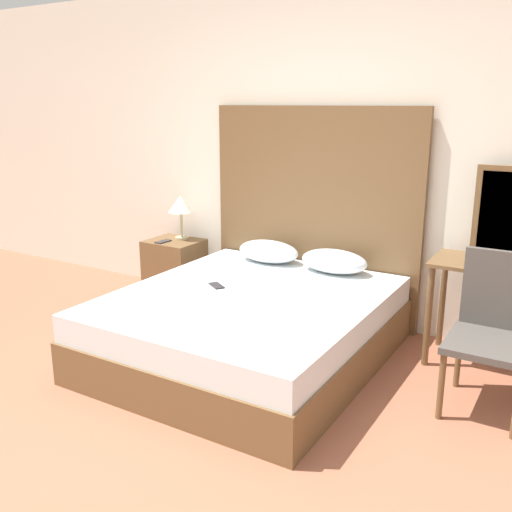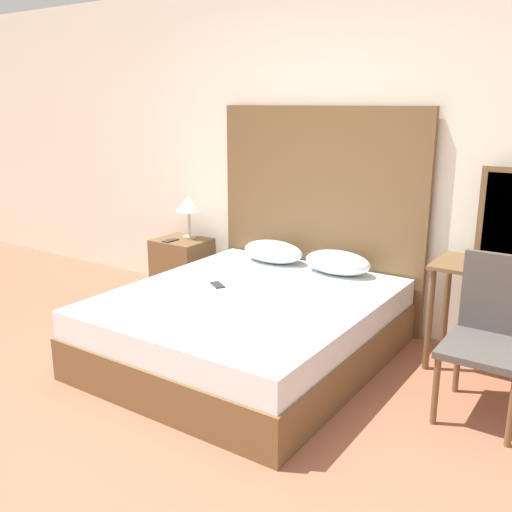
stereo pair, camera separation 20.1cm
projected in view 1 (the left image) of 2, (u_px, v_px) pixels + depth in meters
ground_plane at (144, 453)px, 2.94m from camera, size 16.00×16.00×0.00m
wall_back at (334, 154)px, 4.52m from camera, size 10.00×0.06×2.70m
bed at (249, 327)px, 3.98m from camera, size 1.72×1.97×0.47m
headboard at (313, 215)px, 4.65m from camera, size 1.80×0.05×1.72m
pillow_left at (268, 251)px, 4.69m from camera, size 0.53×0.30×0.18m
pillow_right at (334, 261)px, 4.39m from camera, size 0.53×0.30×0.18m
phone_on_bed at (216, 286)px, 4.09m from camera, size 0.16×0.14×0.01m
nightstand at (175, 269)px, 5.20m from camera, size 0.47×0.40×0.55m
table_lamp at (181, 205)px, 5.10m from camera, size 0.23×0.23×0.40m
phone_on_nightstand at (163, 242)px, 5.07m from camera, size 0.08×0.15×0.01m
vanity_desk at (503, 285)px, 3.74m from camera, size 0.91×0.47×0.73m
chair at (494, 324)px, 3.30m from camera, size 0.45×0.51×0.91m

